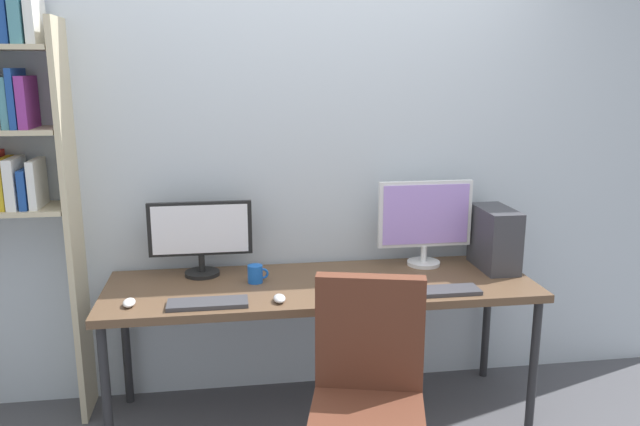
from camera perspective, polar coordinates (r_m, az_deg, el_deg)
wall_back at (r=3.45m, az=-0.91°, el=4.79°), size 4.55×0.10×2.60m
desk at (r=3.19m, az=0.13°, el=-7.23°), size 2.15×0.68×0.74m
monitor_left at (r=3.29m, az=-10.84°, el=-1.90°), size 0.53×0.18×0.39m
monitor_right at (r=3.44m, az=9.55°, el=-0.53°), size 0.52×0.18×0.47m
pc_tower at (r=3.48m, az=15.63°, el=-2.25°), size 0.17×0.34×0.33m
keyboard_left at (r=2.93m, az=-10.19°, el=-8.10°), size 0.37×0.13×0.02m
keyboard_right at (r=3.09m, az=11.17°, el=-6.97°), size 0.35×0.13×0.02m
mouse_left_side at (r=3.00m, az=-17.00°, el=-7.81°), size 0.06×0.10×0.03m
mouse_right_side at (r=2.93m, az=-3.72°, el=-7.77°), size 0.06×0.10×0.03m
laptop_closed at (r=3.14m, az=3.04°, el=-6.41°), size 0.33×0.24×0.02m
coffee_mug at (r=3.18m, az=-5.87°, el=-5.54°), size 0.11×0.08×0.09m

